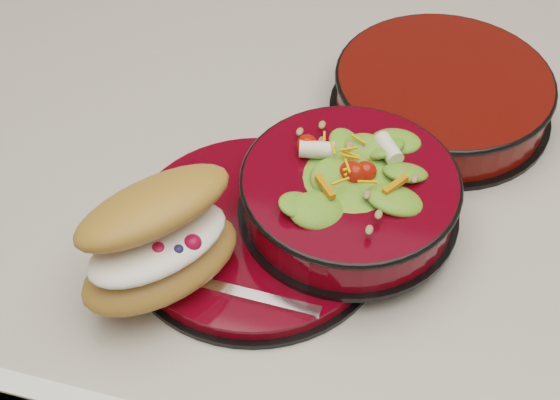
% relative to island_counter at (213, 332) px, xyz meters
% --- Properties ---
extents(island_counter, '(1.24, 0.74, 0.90)m').
position_rel_island_counter_xyz_m(island_counter, '(0.00, 0.00, 0.00)').
color(island_counter, white).
rests_on(island_counter, ground).
extents(dinner_plate, '(0.26, 0.26, 0.02)m').
position_rel_island_counter_xyz_m(dinner_plate, '(0.12, -0.15, 0.46)').
color(dinner_plate, black).
rests_on(dinner_plate, island_counter).
extents(salad_bowl, '(0.22, 0.22, 0.09)m').
position_rel_island_counter_xyz_m(salad_bowl, '(0.21, -0.11, 0.50)').
color(salad_bowl, black).
rests_on(salad_bowl, dinner_plate).
extents(croissant, '(0.17, 0.19, 0.10)m').
position_rel_island_counter_xyz_m(croissant, '(0.06, -0.23, 0.51)').
color(croissant, '#AC7634').
rests_on(croissant, dinner_plate).
extents(fork, '(0.16, 0.02, 0.00)m').
position_rel_island_counter_xyz_m(fork, '(0.13, -0.23, 0.47)').
color(fork, silver).
rests_on(fork, dinner_plate).
extents(extra_bowl, '(0.26, 0.26, 0.05)m').
position_rel_island_counter_xyz_m(extra_bowl, '(0.28, 0.09, 0.48)').
color(extra_bowl, black).
rests_on(extra_bowl, island_counter).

